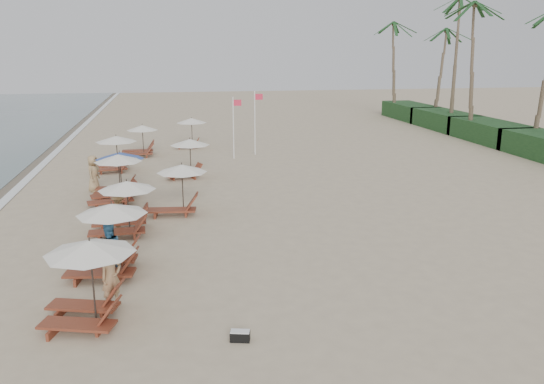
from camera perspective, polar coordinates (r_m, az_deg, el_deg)
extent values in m
plane|color=tan|center=(19.39, -0.44, -7.14)|extent=(160.00, 160.00, 0.00)
cube|color=white|center=(29.74, -25.95, -0.88)|extent=(0.50, 140.00, 0.02)
cube|color=#193D1C|center=(47.48, 21.59, 5.81)|extent=(3.20, 8.00, 1.60)
cube|color=#193D1C|center=(53.92, 17.39, 7.09)|extent=(3.20, 8.00, 1.60)
cube|color=#193D1C|center=(60.59, 14.08, 8.07)|extent=(3.20, 8.00, 1.60)
cylinder|color=brown|center=(44.31, 25.84, 10.18)|extent=(0.36, 0.36, 9.80)
cylinder|color=brown|center=(47.64, 20.40, 11.40)|extent=(0.36, 0.36, 10.60)
cylinder|color=brown|center=(52.59, 18.36, 12.21)|extent=(0.36, 0.36, 11.40)
cylinder|color=brown|center=(57.65, 16.56, 11.29)|extent=(0.36, 0.36, 9.00)
cylinder|color=brown|center=(61.58, 12.84, 12.07)|extent=(0.36, 0.36, 9.80)
cylinder|color=black|center=(15.60, -17.98, -8.97)|extent=(0.05, 0.05, 2.26)
cone|color=white|center=(15.23, -18.28, -5.40)|extent=(2.38, 2.38, 0.35)
cylinder|color=black|center=(18.73, -15.99, -4.78)|extent=(0.05, 0.05, 2.30)
cone|color=white|center=(18.42, -16.21, -1.70)|extent=(2.27, 2.27, 0.35)
cylinder|color=black|center=(22.66, -14.61, -1.64)|extent=(0.05, 0.05, 2.07)
cone|color=white|center=(22.42, -14.76, 0.65)|extent=(2.27, 2.27, 0.35)
cylinder|color=black|center=(27.20, -15.45, 1.23)|extent=(0.05, 0.05, 2.30)
cone|color=white|center=(26.99, -15.60, 3.40)|extent=(2.24, 2.24, 0.35)
cylinder|color=black|center=(28.71, -15.33, 1.75)|extent=(0.05, 0.05, 2.13)
cone|color=#324C95|center=(28.52, -15.46, 3.64)|extent=(2.40, 2.40, 0.35)
cylinder|color=black|center=(34.53, -15.68, 3.77)|extent=(0.05, 0.05, 2.07)
cone|color=white|center=(34.38, -15.78, 5.30)|extent=(2.43, 2.43, 0.35)
cylinder|color=black|center=(39.17, -13.16, 5.13)|extent=(0.05, 0.05, 2.05)
cone|color=white|center=(39.03, -13.24, 6.48)|extent=(2.12, 2.12, 0.35)
cylinder|color=black|center=(24.98, -9.20, 0.23)|extent=(0.05, 0.05, 2.15)
cone|color=white|center=(24.76, -9.29, 2.42)|extent=(2.24, 2.24, 0.35)
cylinder|color=black|center=(31.96, -8.41, 3.39)|extent=(0.05, 0.05, 2.15)
cone|color=white|center=(31.79, -8.47, 5.11)|extent=(2.24, 2.24, 0.35)
cylinder|color=black|center=(41.74, -8.25, 5.99)|extent=(0.05, 0.05, 2.15)
cone|color=white|center=(41.61, -8.30, 7.32)|extent=(2.24, 2.24, 0.35)
imported|color=tan|center=(16.51, -16.25, -8.42)|extent=(0.77, 0.73, 1.77)
imported|color=teal|center=(18.53, -16.50, -5.78)|extent=(1.09, 0.98, 1.84)
imported|color=#93754B|center=(23.35, -15.53, -1.94)|extent=(0.99, 1.13, 1.51)
imported|color=#9E8156|center=(29.93, -17.95, 1.83)|extent=(0.81, 1.04, 1.90)
cube|color=black|center=(14.44, -3.31, -14.64)|extent=(0.55, 0.36, 0.25)
cube|color=silver|center=(14.38, -3.32, -14.17)|extent=(0.52, 0.34, 0.04)
cylinder|color=silver|center=(37.15, -4.00, 6.61)|extent=(0.08, 0.08, 4.13)
cube|color=#CA2540|center=(37.00, -3.61, 9.18)|extent=(0.55, 0.02, 0.40)
cylinder|color=silver|center=(38.45, -1.78, 7.11)|extent=(0.08, 0.08, 4.41)
cube|color=#CA2540|center=(38.30, -1.38, 9.79)|extent=(0.55, 0.02, 0.40)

